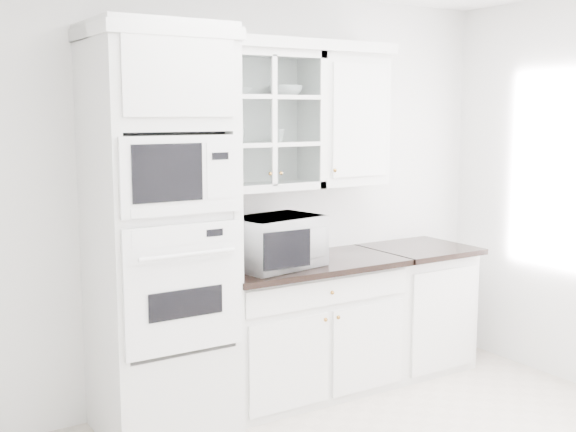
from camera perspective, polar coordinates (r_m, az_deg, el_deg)
room_shell at (r=3.74m, az=6.41°, el=6.25°), size 4.00×3.50×2.70m
oven_column at (r=4.28m, az=-10.04°, el=-1.40°), size 0.76×0.68×2.40m
base_cabinet_run at (r=4.95m, az=1.28°, el=-8.75°), size 1.32×0.67×0.92m
extra_base_cabinet at (r=5.54m, az=10.00°, el=-7.01°), size 0.72×0.67×0.92m
upper_cabinet_glass at (r=4.72m, az=-2.15°, el=7.54°), size 0.80×0.33×0.90m
upper_cabinet_solid at (r=5.09m, az=4.50°, el=7.57°), size 0.55×0.33×0.90m
crown_molding at (r=4.66m, az=-3.17°, el=13.49°), size 2.14×0.38×0.07m
countertop_microwave at (r=4.62m, az=-1.10°, el=-2.02°), size 0.65×0.57×0.33m
bowl_a at (r=4.64m, az=-4.24°, el=9.80°), size 0.22×0.22×0.05m
bowl_b at (r=4.81m, az=-0.21°, el=9.87°), size 0.28×0.28×0.07m
cup_a at (r=4.64m, az=-4.23°, el=6.40°), size 0.14×0.14×0.10m
cup_b at (r=4.76m, az=-0.82°, el=6.39°), size 0.10×0.10×0.09m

